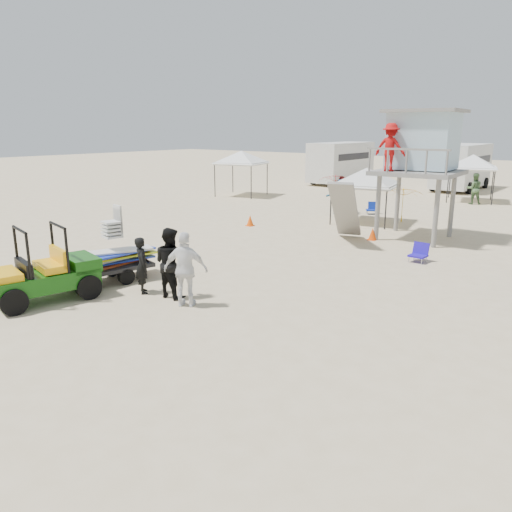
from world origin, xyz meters
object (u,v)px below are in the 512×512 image
Objects in this scene: utility_cart at (41,267)px; lifeguard_tower at (419,146)px; surf_trailer at (117,254)px; man_left at (142,265)px.

utility_cart is 14.58m from lifeguard_tower.
man_left is (1.52, -0.30, -0.02)m from surf_trailer.
surf_trailer reaches higher than utility_cart.
lifeguard_tower is (4.61, 11.20, 2.91)m from surf_trailer.
utility_cart is 2.55m from man_left.
lifeguard_tower reaches higher than utility_cart.
man_left is 0.31× the size of lifeguard_tower.
utility_cart is 0.56× the size of lifeguard_tower.
surf_trailer reaches higher than man_left.
lifeguard_tower is at bearing -72.77° from man_left.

